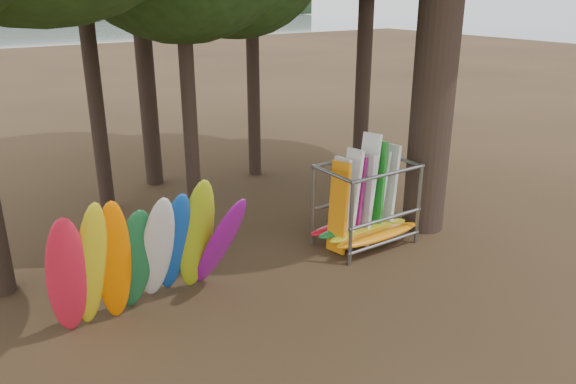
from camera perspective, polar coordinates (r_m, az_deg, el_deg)
ground at (r=13.45m, az=1.05°, el=-8.04°), size 120.00×120.00×0.00m
kayak_row at (r=11.42m, az=-14.37°, el=-6.28°), size 3.94×2.23×3.08m
storage_rack at (r=14.59m, az=7.86°, el=-1.52°), size 2.86×1.53×2.87m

